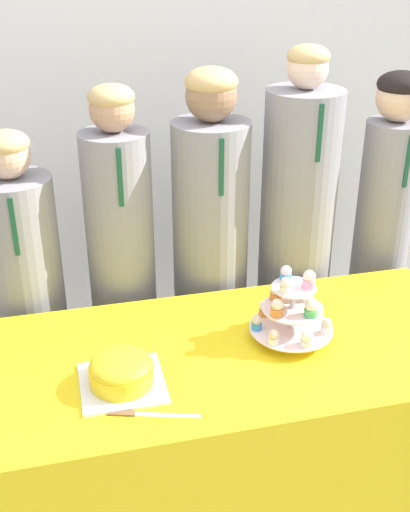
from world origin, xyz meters
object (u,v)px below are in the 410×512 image
at_px(student_0, 29,309).
at_px(cake_knife, 138,414).
at_px(round_cake, 121,371).
at_px(student_3, 295,253).
at_px(student_4, 380,246).
at_px(student_1, 123,281).
at_px(student_2, 210,267).
at_px(cupcake_stand, 293,309).

bearing_deg(student_0, cake_knife, -69.01).
relative_size(round_cake, student_0, 0.19).
bearing_deg(student_0, round_cake, -66.81).
xyz_separation_m(student_0, student_3, (1.14, 0.00, 0.12)).
bearing_deg(cake_knife, student_4, 51.60).
bearing_deg(student_1, student_0, -180.00).
xyz_separation_m(student_1, student_3, (0.75, 0.00, 0.04)).
bearing_deg(student_2, student_3, 0.00).
bearing_deg(student_1, student_3, 0.00).
distance_m(round_cake, student_1, 0.70).
height_order(cake_knife, student_1, student_1).
relative_size(round_cake, cupcake_stand, 0.90).
relative_size(student_2, student_4, 1.03).
xyz_separation_m(round_cake, student_1, (0.09, 0.69, -0.06)).
height_order(cupcake_stand, student_2, student_2).
height_order(student_2, student_3, student_3).
xyz_separation_m(round_cake, cake_knife, (0.03, -0.15, -0.05)).
height_order(cake_knife, cupcake_stand, cupcake_stand).
distance_m(cupcake_stand, student_4, 0.86).
bearing_deg(student_2, round_cake, -123.79).
bearing_deg(round_cake, student_4, 28.98).
xyz_separation_m(student_0, student_4, (1.54, -0.00, 0.11)).
distance_m(student_1, student_3, 0.75).
height_order(student_1, student_2, student_2).
height_order(student_3, student_4, student_3).
height_order(student_0, student_3, student_3).
distance_m(round_cake, student_3, 1.09).
bearing_deg(cupcake_stand, student_2, 104.59).
relative_size(round_cake, cake_knife, 0.97).
distance_m(round_cake, cupcake_stand, 0.63).
height_order(round_cake, student_1, student_1).
bearing_deg(cake_knife, student_1, 102.65).
height_order(round_cake, student_3, student_3).
xyz_separation_m(cake_knife, student_3, (0.81, 0.84, 0.03)).
height_order(cake_knife, student_4, student_4).
bearing_deg(round_cake, cake_knife, -79.78).
xyz_separation_m(cupcake_stand, student_4, (0.64, 0.57, -0.10)).
xyz_separation_m(cake_knife, student_0, (-0.32, 0.84, -0.09)).
relative_size(cupcake_stand, student_0, 0.21).
bearing_deg(student_4, cupcake_stand, -138.31).
distance_m(cupcake_stand, student_1, 0.78).
distance_m(round_cake, student_4, 1.43).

